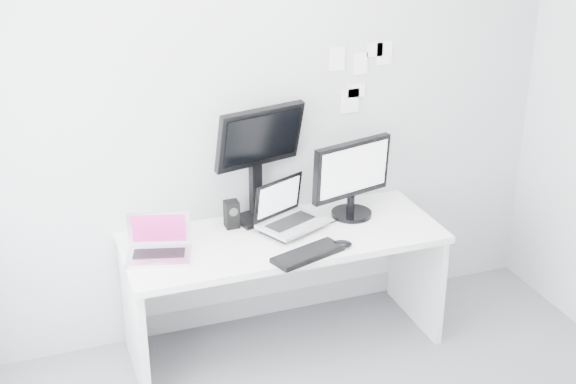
% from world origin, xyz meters
% --- Properties ---
extents(back_wall, '(3.60, 0.00, 3.60)m').
position_xyz_m(back_wall, '(0.00, 1.60, 1.35)').
color(back_wall, '#B6B8BB').
rests_on(back_wall, ground).
extents(desk, '(1.80, 0.70, 0.73)m').
position_xyz_m(desk, '(0.00, 1.25, 0.36)').
color(desk, white).
rests_on(desk, ground).
extents(macbook, '(0.39, 0.33, 0.25)m').
position_xyz_m(macbook, '(-0.71, 1.22, 0.85)').
color(macbook, silver).
rests_on(macbook, desk).
extents(speaker, '(0.10, 0.10, 0.16)m').
position_xyz_m(speaker, '(-0.24, 1.45, 0.81)').
color(speaker, black).
rests_on(speaker, desk).
extents(dell_laptop, '(0.44, 0.40, 0.30)m').
position_xyz_m(dell_laptop, '(0.07, 1.29, 0.88)').
color(dell_laptop, '#AAACB0').
rests_on(dell_laptop, desk).
extents(rear_monitor, '(0.56, 0.31, 0.72)m').
position_xyz_m(rear_monitor, '(-0.07, 1.50, 1.09)').
color(rear_monitor, black).
rests_on(rear_monitor, desk).
extents(samsung_monitor, '(0.57, 0.37, 0.48)m').
position_xyz_m(samsung_monitor, '(0.47, 1.36, 0.97)').
color(samsung_monitor, black).
rests_on(samsung_monitor, desk).
extents(keyboard, '(0.43, 0.27, 0.03)m').
position_xyz_m(keyboard, '(0.04, 0.97, 0.74)').
color(keyboard, black).
rests_on(keyboard, desk).
extents(mouse, '(0.13, 0.11, 0.04)m').
position_xyz_m(mouse, '(0.25, 1.01, 0.75)').
color(mouse, black).
rests_on(mouse, desk).
extents(wall_note_0, '(0.10, 0.00, 0.14)m').
position_xyz_m(wall_note_0, '(0.45, 1.59, 1.62)').
color(wall_note_0, white).
rests_on(wall_note_0, back_wall).
extents(wall_note_1, '(0.09, 0.00, 0.13)m').
position_xyz_m(wall_note_1, '(0.60, 1.59, 1.58)').
color(wall_note_1, white).
rests_on(wall_note_1, back_wall).
extents(wall_note_2, '(0.10, 0.00, 0.14)m').
position_xyz_m(wall_note_2, '(0.75, 1.59, 1.63)').
color(wall_note_2, white).
rests_on(wall_note_2, back_wall).
extents(wall_note_3, '(0.11, 0.00, 0.08)m').
position_xyz_m(wall_note_3, '(0.58, 1.59, 1.42)').
color(wall_note_3, white).
rests_on(wall_note_3, back_wall).
extents(wall_note_4, '(0.10, 0.00, 0.08)m').
position_xyz_m(wall_note_4, '(0.69, 1.59, 1.65)').
color(wall_note_4, white).
rests_on(wall_note_4, back_wall).
extents(wall_note_5, '(0.12, 0.00, 0.15)m').
position_xyz_m(wall_note_5, '(0.54, 1.59, 1.36)').
color(wall_note_5, white).
rests_on(wall_note_5, back_wall).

